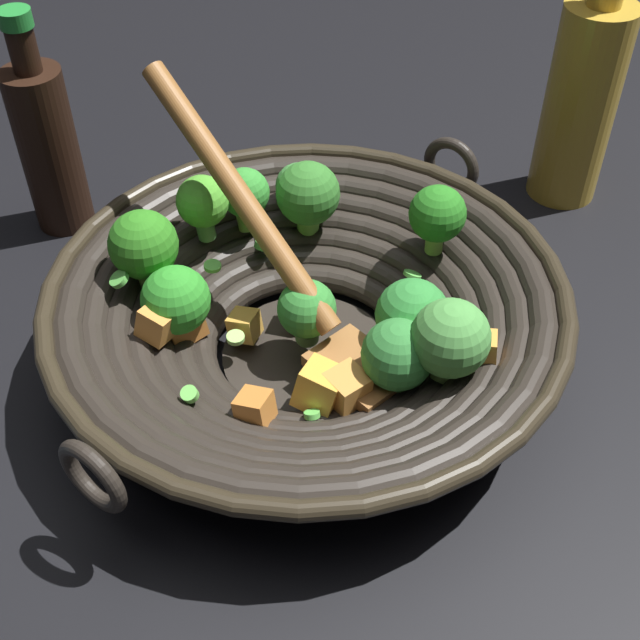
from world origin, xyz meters
The scene contains 4 objects.
ground_plane centered at (0.00, 0.00, 0.00)m, with size 4.00×4.00×0.00m, color black.
wok centered at (0.00, 0.00, 0.05)m, with size 0.43×0.39×0.19m.
soy_sauce_bottle centered at (-0.02, -0.30, 0.08)m, with size 0.05×0.05×0.21m.
cooking_oil_bottle centered at (-0.33, 0.07, 0.10)m, with size 0.07×0.07×0.25m.
Camera 1 is at (0.37, 0.27, 0.48)m, focal length 47.05 mm.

